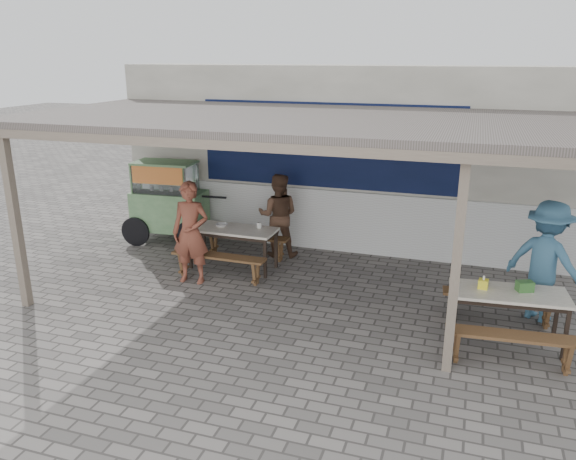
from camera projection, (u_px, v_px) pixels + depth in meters
The scene contains 17 objects.
ground at pixel (288, 313), 8.40m from camera, with size 60.00×60.00×0.00m, color slate.
back_wall at pixel (344, 158), 11.13m from camera, with size 9.00×1.28×3.50m.
warung_roof at pixel (308, 123), 8.40m from camera, with size 9.00×4.21×2.81m.
table_left at pixel (233, 232), 9.96m from camera, with size 1.57×0.68×0.75m.
bench_left_street at pixel (219, 261), 9.53m from camera, with size 1.67×0.30×0.45m.
bench_left_wall at pixel (246, 240), 10.60m from camera, with size 1.67×0.30×0.45m.
table_right at pixel (508, 297), 7.31m from camera, with size 1.53×0.79×0.75m.
bench_right_street at pixel (512, 342), 6.84m from camera, with size 1.60×0.42×0.45m.
bench_right_wall at pixel (500, 301), 7.98m from camera, with size 1.60×0.42×0.45m.
vendor_cart at pixel (168, 199), 11.29m from camera, with size 2.07×0.92×1.67m.
patron_street_side at pixel (191, 233), 9.31m from camera, with size 0.63×0.41×1.73m, color brown.
patron_wall_side at pixel (278, 215), 10.58m from camera, with size 0.77×0.60×1.59m, color #523727.
patron_right_table at pixel (546, 261), 7.98m from camera, with size 1.14×0.66×1.77m, color teal.
tissue_box at pixel (483, 284), 7.38m from camera, with size 0.12×0.12×0.12m, color yellow.
donation_box at pixel (525, 286), 7.29m from camera, with size 0.20×0.14×0.14m, color #386C30.
condiment_jar at pixel (259, 225), 9.95m from camera, with size 0.09×0.09×0.10m, color silver.
condiment_bowl at pixel (222, 225), 10.03m from camera, with size 0.21×0.21×0.05m, color white.
Camera 1 is at (2.40, -7.26, 3.70)m, focal length 35.00 mm.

